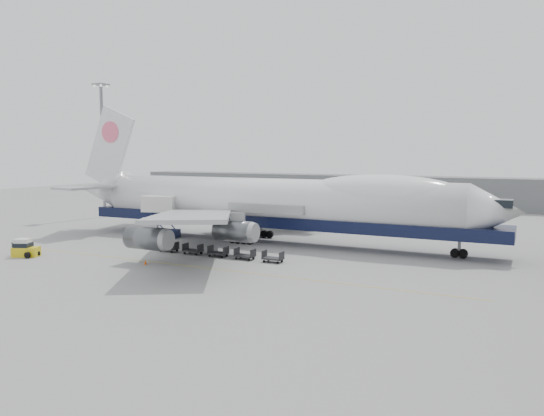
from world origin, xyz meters
The scene contains 14 objects.
ground centered at (0.00, 0.00, 0.00)m, with size 260.00×260.00×0.00m, color gray.
apron_line centered at (0.00, -6.00, 0.01)m, with size 60.00×0.15×0.01m, color gold.
hangar centered at (-10.00, 70.00, 3.50)m, with size 110.00×8.00×7.00m, color slate.
floodlight_mast centered at (-42.00, 24.00, 14.27)m, with size 2.40×2.40×25.43m.
airliner centered at (0.64, 12.00, 5.62)m, with size 67.00×55.30×19.98m.
catering_truck centered at (-16.33, 8.52, 3.45)m, with size 5.72×4.54×6.16m.
baggage_tug centered at (-21.89, -10.29, 0.96)m, with size 3.34×2.61×2.16m.
ground_worker centered at (-23.77, -10.44, 0.80)m, with size 0.58×0.38×1.60m, color black.
traffic_cone centered at (-5.98, -7.41, 0.24)m, with size 0.35×0.35×0.51m.
dolly_0 centered at (-8.29, -0.12, 0.53)m, with size 2.30×1.35×1.30m.
dolly_1 centered at (-4.64, -0.12, 0.53)m, with size 2.30×1.35×1.30m.
dolly_2 centered at (-0.98, -0.12, 0.53)m, with size 2.30×1.35×1.30m.
dolly_3 centered at (2.68, -0.12, 0.53)m, with size 2.30×1.35×1.30m.
dolly_4 centered at (6.34, -0.12, 0.53)m, with size 2.30×1.35×1.30m.
Camera 1 is at (32.54, -53.31, 12.46)m, focal length 35.00 mm.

